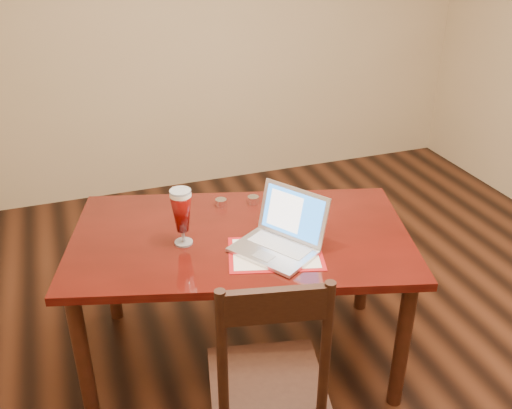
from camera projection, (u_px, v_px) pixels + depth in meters
name	position (u px, v px, depth m)	size (l,w,h in m)	color
ground	(342.00, 366.00, 3.06)	(5.00, 5.00, 0.00)	black
room_shell	(373.00, 29.00, 2.24)	(4.51, 5.01, 2.71)	tan
dining_table	(241.00, 249.00, 2.81)	(1.83, 1.34, 1.05)	#460E09
dining_chair	(268.00, 384.00, 2.26)	(0.54, 0.52, 1.08)	black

